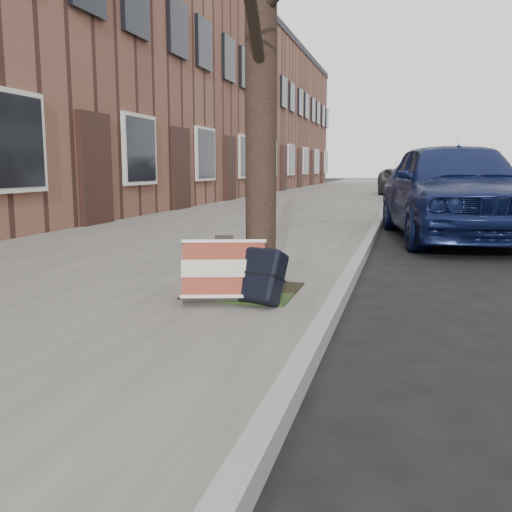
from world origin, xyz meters
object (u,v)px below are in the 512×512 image
(car_near_front, at_px, (453,189))
(suitcase_red, at_px, (224,272))
(car_near_mid, at_px, (429,181))
(suitcase_navy, at_px, (247,274))

(car_near_front, bearing_deg, suitcase_red, -118.26)
(car_near_mid, bearing_deg, car_near_front, -87.37)
(suitcase_red, xyz_separation_m, suitcase_navy, (0.17, 0.04, -0.01))
(car_near_front, height_order, car_near_mid, car_near_front)
(suitcase_navy, xyz_separation_m, car_near_mid, (1.75, 14.03, 0.39))
(suitcase_red, height_order, suitcase_navy, suitcase_red)
(suitcase_navy, height_order, car_near_front, car_near_front)
(suitcase_red, xyz_separation_m, car_near_front, (2.01, 5.58, 0.44))
(car_near_front, bearing_deg, car_near_mid, 82.15)
(suitcase_navy, bearing_deg, suitcase_red, -148.45)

